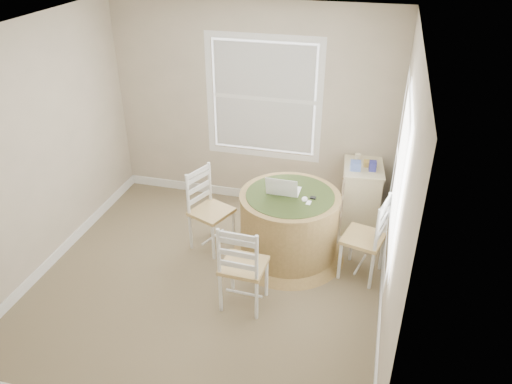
% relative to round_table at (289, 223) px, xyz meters
% --- Properties ---
extents(room, '(3.64, 3.64, 2.64)m').
position_rel_round_table_xyz_m(room, '(-0.56, -0.49, 0.87)').
color(room, '#826F52').
rests_on(room, ground).
extents(round_table, '(1.28, 1.28, 0.79)m').
position_rel_round_table_xyz_m(round_table, '(0.00, 0.00, 0.00)').
color(round_table, '#A18048').
rests_on(round_table, ground).
extents(chair_left, '(0.53, 0.54, 0.95)m').
position_rel_round_table_xyz_m(chair_left, '(-0.89, -0.06, 0.05)').
color(chair_left, white).
rests_on(chair_left, ground).
extents(chair_near, '(0.44, 0.42, 0.95)m').
position_rel_round_table_xyz_m(chair_near, '(-0.27, -0.91, 0.05)').
color(chair_near, white).
rests_on(chair_near, ground).
extents(chair_right, '(0.49, 0.51, 0.95)m').
position_rel_round_table_xyz_m(chair_right, '(0.82, -0.14, 0.05)').
color(chair_right, white).
rests_on(chair_right, ground).
extents(laptop, '(0.35, 0.31, 0.24)m').
position_rel_round_table_xyz_m(laptop, '(-0.08, 0.04, 0.39)').
color(laptop, white).
rests_on(laptop, round_table).
extents(mouse, '(0.07, 0.11, 0.03)m').
position_rel_round_table_xyz_m(mouse, '(0.17, -0.06, 0.37)').
color(mouse, white).
rests_on(mouse, round_table).
extents(phone, '(0.05, 0.09, 0.02)m').
position_rel_round_table_xyz_m(phone, '(0.22, -0.12, 0.36)').
color(phone, '#B7BABF').
rests_on(phone, round_table).
extents(keys, '(0.06, 0.06, 0.02)m').
position_rel_round_table_xyz_m(keys, '(0.25, -0.01, 0.36)').
color(keys, black).
rests_on(keys, round_table).
extents(corner_chest, '(0.52, 0.66, 0.82)m').
position_rel_round_table_xyz_m(corner_chest, '(0.72, 0.83, -0.02)').
color(corner_chest, beige).
rests_on(corner_chest, ground).
extents(tissue_box, '(0.13, 0.13, 0.10)m').
position_rel_round_table_xyz_m(tissue_box, '(0.62, 0.72, 0.44)').
color(tissue_box, '#6180DE').
rests_on(tissue_box, corner_chest).
extents(box_yellow, '(0.16, 0.11, 0.06)m').
position_rel_round_table_xyz_m(box_yellow, '(0.79, 0.87, 0.42)').
color(box_yellow, gold).
rests_on(box_yellow, corner_chest).
extents(box_blue, '(0.09, 0.09, 0.12)m').
position_rel_round_table_xyz_m(box_blue, '(0.83, 0.74, 0.45)').
color(box_blue, '#333599').
rests_on(box_blue, corner_chest).
extents(cup_cream, '(0.07, 0.07, 0.09)m').
position_rel_round_table_xyz_m(cup_cream, '(0.63, 0.97, 0.44)').
color(cup_cream, beige).
rests_on(cup_cream, corner_chest).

